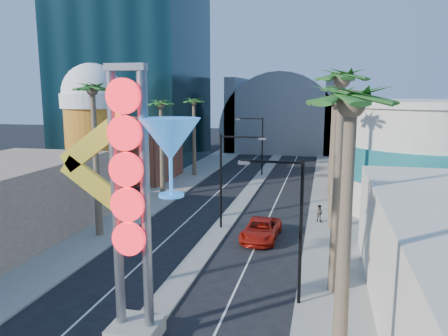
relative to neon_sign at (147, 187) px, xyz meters
The scene contains 22 objects.
sidewalk_west 34.43m from the neon_sign, 107.85° to the left, with size 5.00×100.00×0.15m, color gray.
sidewalk_east 33.97m from the neon_sign, 74.84° to the left, with size 5.00×100.00×0.15m, color gray.
median 35.79m from the neon_sign, 91.33° to the left, with size 1.60×84.00×0.15m, color gray.
hotel_tower 56.91m from the neon_sign, 114.95° to the left, with size 20.00×20.00×50.00m, color black.
brick_filler_west 39.01m from the neon_sign, 115.64° to the left, with size 10.00×10.00×8.00m, color brown.
filler_east 47.58m from the neon_sign, 71.37° to the left, with size 10.00×20.00×10.00m, color #90745D.
beer_mug 32.39m from the neon_sign, 123.38° to the left, with size 7.00×7.00×14.50m.
turquoise_building 32.10m from the neon_sign, 57.56° to the left, with size 16.60×16.60×10.60m.
canopy 69.11m from the neon_sign, 90.68° to the left, with size 22.00×16.00×22.00m.
neon_sign is the anchor object (origin of this frame).
streetlight_0 17.21m from the neon_sign, 90.90° to the left, with size 3.79×0.25×8.00m.
streetlight_1 41.13m from the neon_sign, 91.90° to the left, with size 3.79×0.25×8.00m.
streetlight_2 8.15m from the neon_sign, 40.46° to the left, with size 3.45×0.25×8.00m.
palm_1 16.70m from the neon_sign, 126.98° to the left, with size 2.40×2.40×12.70m.
palm_2 28.85m from the neon_sign, 109.95° to the left, with size 2.40×2.40×11.20m.
palm_3 40.31m from the neon_sign, 104.11° to the left, with size 2.40×2.40×11.20m.
palm_4 9.23m from the neon_sign, 19.89° to the right, with size 2.40×2.40×12.20m.
palm_5 11.50m from the neon_sign, 40.70° to the left, with size 2.40×2.40×13.20m.
palm_6 20.89m from the neon_sign, 66.74° to the left, with size 2.40×2.40×11.70m.
palm_7 32.29m from the neon_sign, 75.23° to the left, with size 2.40×2.40×12.70m.
red_pickup 16.77m from the neon_sign, 79.40° to the left, with size 2.58×5.60×1.56m, color #B3190D.
pedestrian_b 22.73m from the neon_sign, 70.80° to the left, with size 0.74×0.57×1.52m, color gray.
Camera 1 is at (8.25, -14.27, 11.38)m, focal length 35.00 mm.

